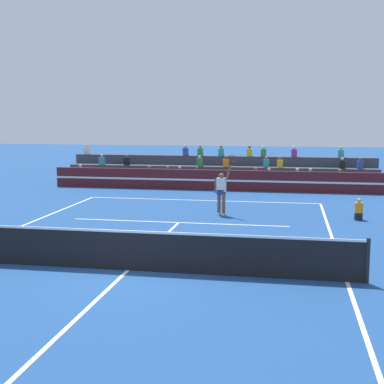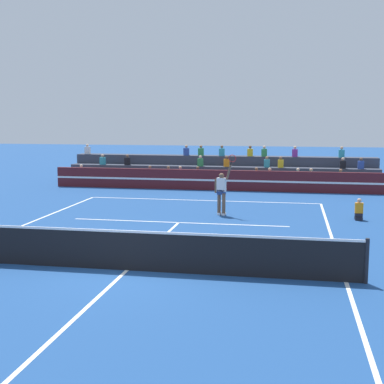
# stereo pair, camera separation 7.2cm
# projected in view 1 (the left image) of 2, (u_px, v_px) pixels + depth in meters

# --- Properties ---
(ground_plane) EXTENTS (120.00, 120.00, 0.00)m
(ground_plane) POSITION_uv_depth(u_px,v_px,m) (128.00, 270.00, 13.86)
(ground_plane) COLOR navy
(court_lines) EXTENTS (11.10, 23.90, 0.01)m
(court_lines) POSITION_uv_depth(u_px,v_px,m) (128.00, 270.00, 13.86)
(court_lines) COLOR white
(court_lines) RESTS_ON ground
(tennis_net) EXTENTS (12.00, 0.10, 1.10)m
(tennis_net) POSITION_uv_depth(u_px,v_px,m) (128.00, 250.00, 13.78)
(tennis_net) COLOR black
(tennis_net) RESTS_ON ground
(sponsor_banner_wall) EXTENTS (18.00, 0.26, 1.10)m
(sponsor_banner_wall) POSITION_uv_depth(u_px,v_px,m) (213.00, 180.00, 28.98)
(sponsor_banner_wall) COLOR #51191E
(sponsor_banner_wall) RESTS_ON ground
(bleacher_stand) EXTENTS (17.96, 2.85, 2.28)m
(bleacher_stand) POSITION_uv_depth(u_px,v_px,m) (219.00, 173.00, 31.43)
(bleacher_stand) COLOR #383D4C
(bleacher_stand) RESTS_ON ground
(ball_kid_courtside) EXTENTS (0.30, 0.36, 0.84)m
(ball_kid_courtside) POSITION_uv_depth(u_px,v_px,m) (359.00, 211.00, 20.61)
(ball_kid_courtside) COLOR black
(ball_kid_courtside) RESTS_ON ground
(tennis_player) EXTENTS (0.91, 0.39, 2.50)m
(tennis_player) POSITION_uv_depth(u_px,v_px,m) (222.00, 191.00, 21.54)
(tennis_player) COLOR brown
(tennis_player) RESTS_ON ground
(tennis_ball) EXTENTS (0.07, 0.07, 0.07)m
(tennis_ball) POSITION_uv_depth(u_px,v_px,m) (178.00, 236.00, 17.63)
(tennis_ball) COLOR #C6DB33
(tennis_ball) RESTS_ON ground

